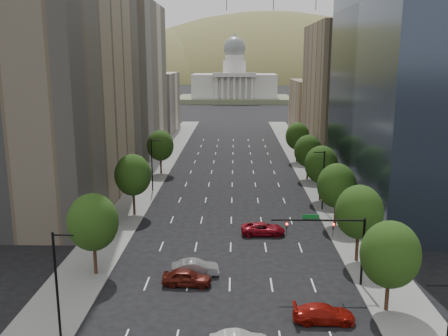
# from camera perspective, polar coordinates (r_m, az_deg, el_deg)

# --- Properties ---
(sidewalk_left) EXTENTS (6.00, 200.00, 0.15)m
(sidewalk_left) POSITION_cam_1_polar(r_m,az_deg,el_deg) (79.90, -10.29, -3.59)
(sidewalk_left) COLOR slate
(sidewalk_left) RESTS_ON ground
(sidewalk_right) EXTENTS (6.00, 200.00, 0.15)m
(sidewalk_right) POSITION_cam_1_polar(r_m,az_deg,el_deg) (79.73, 12.15, -3.70)
(sidewalk_right) COLOR slate
(sidewalk_right) RESTS_ON ground
(midrise_cream_left) EXTENTS (14.00, 30.00, 35.00)m
(midrise_cream_left) POSITION_cam_1_polar(r_m,az_deg,el_deg) (120.97, -11.03, 10.17)
(midrise_cream_left) COLOR beige
(midrise_cream_left) RESTS_ON ground
(filler_left) EXTENTS (14.00, 26.00, 18.00)m
(filler_left) POSITION_cam_1_polar(r_m,az_deg,el_deg) (153.85, -8.31, 7.54)
(filler_left) COLOR beige
(filler_left) RESTS_ON ground
(tower_glass_right) EXTENTS (16.00, 38.00, 60.00)m
(tower_glass_right) POSITION_cam_1_polar(r_m,az_deg,el_deg) (77.94, 21.48, 17.61)
(tower_glass_right) COLOR black
(tower_glass_right) RESTS_ON ground
(parking_tan_right) EXTENTS (14.00, 30.00, 30.00)m
(parking_tan_right) POSITION_cam_1_polar(r_m,az_deg,el_deg) (117.98, 13.46, 8.79)
(parking_tan_right) COLOR #8C7759
(parking_tan_right) RESTS_ON ground
(filler_right) EXTENTS (14.00, 26.00, 16.00)m
(filler_right) POSITION_cam_1_polar(r_m,az_deg,el_deg) (150.85, 10.73, 6.98)
(filler_right) COLOR #8C7759
(filler_right) RESTS_ON ground
(tree_right_0) EXTENTS (5.20, 5.20, 8.39)m
(tree_right_0) POSITION_cam_1_polar(r_m,az_deg,el_deg) (45.52, 18.79, -9.52)
(tree_right_0) COLOR #382316
(tree_right_0) RESTS_ON ground
(tree_right_1) EXTENTS (5.20, 5.20, 8.75)m
(tree_right_1) POSITION_cam_1_polar(r_m,az_deg,el_deg) (55.37, 15.46, -4.97)
(tree_right_1) COLOR #382316
(tree_right_1) RESTS_ON ground
(tree_right_2) EXTENTS (5.20, 5.20, 8.61)m
(tree_right_2) POSITION_cam_1_polar(r_m,az_deg,el_deg) (66.65, 12.99, -2.01)
(tree_right_2) COLOR #382316
(tree_right_2) RESTS_ON ground
(tree_right_3) EXTENTS (5.20, 5.20, 8.89)m
(tree_right_3) POSITION_cam_1_polar(r_m,az_deg,el_deg) (78.06, 11.26, 0.39)
(tree_right_3) COLOR #382316
(tree_right_3) RESTS_ON ground
(tree_right_4) EXTENTS (5.20, 5.20, 8.46)m
(tree_right_4) POSITION_cam_1_polar(r_m,az_deg,el_deg) (91.70, 9.77, 1.96)
(tree_right_4) COLOR #382316
(tree_right_4) RESTS_ON ground
(tree_right_5) EXTENTS (5.20, 5.20, 8.75)m
(tree_right_5) POSITION_cam_1_polar(r_m,az_deg,el_deg) (107.28, 8.55, 3.68)
(tree_right_5) COLOR #382316
(tree_right_5) RESTS_ON ground
(tree_left_0) EXTENTS (5.20, 5.20, 8.75)m
(tree_left_0) POSITION_cam_1_polar(r_m,az_deg,el_deg) (51.93, -15.02, -6.11)
(tree_left_0) COLOR #382316
(tree_left_0) RESTS_ON ground
(tree_left_1) EXTENTS (5.20, 5.20, 8.97)m
(tree_left_1) POSITION_cam_1_polar(r_m,az_deg,el_deg) (70.55, -10.56, -0.80)
(tree_left_1) COLOR #382316
(tree_left_1) RESTS_ON ground
(tree_left_2) EXTENTS (5.20, 5.20, 8.68)m
(tree_left_2) POSITION_cam_1_polar(r_m,az_deg,el_deg) (95.69, -7.42, 2.61)
(tree_left_2) COLOR #382316
(tree_left_2) RESTS_ON ground
(streetlight_rn) EXTENTS (1.70, 0.20, 9.00)m
(streetlight_rn) POSITION_cam_1_polar(r_m,az_deg,el_deg) (73.39, 11.45, -1.22)
(streetlight_rn) COLOR black
(streetlight_rn) RESTS_ON ground
(streetlight_ls) EXTENTS (1.70, 0.20, 9.00)m
(streetlight_ls) POSITION_cam_1_polar(r_m,az_deg,el_deg) (41.50, -18.84, -12.53)
(streetlight_ls) COLOR black
(streetlight_ls) RESTS_ON ground
(streetlight_ln) EXTENTS (1.70, 0.20, 9.00)m
(streetlight_ln) POSITION_cam_1_polar(r_m,az_deg,el_deg) (83.15, -8.35, 0.50)
(streetlight_ln) COLOR black
(streetlight_ln) RESTS_ON ground
(traffic_signal) EXTENTS (9.12, 0.40, 7.38)m
(traffic_signal) POSITION_cam_1_polar(r_m,az_deg,el_deg) (49.23, 13.15, -7.75)
(traffic_signal) COLOR black
(traffic_signal) RESTS_ON ground
(capitol) EXTENTS (60.00, 40.00, 35.20)m
(capitol) POSITION_cam_1_polar(r_m,az_deg,el_deg) (265.23, 1.21, 9.60)
(capitol) COLOR #596647
(capitol) RESTS_ON ground
(foothills) EXTENTS (720.00, 413.00, 263.00)m
(foothills) POSITION_cam_1_polar(r_m,az_deg,el_deg) (618.42, 4.49, 6.91)
(foothills) COLOR olive
(foothills) RESTS_ON ground
(car_red_near) EXTENTS (5.29, 2.17, 1.53)m
(car_red_near) POSITION_cam_1_polar(r_m,az_deg,el_deg) (44.36, 11.54, -16.28)
(car_red_near) COLOR #98120B
(car_red_near) RESTS_ON ground
(car_maroon) EXTENTS (4.98, 2.25, 1.66)m
(car_maroon) POSITION_cam_1_polar(r_m,az_deg,el_deg) (49.85, -4.34, -12.59)
(car_maroon) COLOR #4D130C
(car_maroon) RESTS_ON ground
(car_silver) EXTENTS (5.08, 2.22, 1.62)m
(car_silver) POSITION_cam_1_polar(r_m,az_deg,el_deg) (51.95, -3.37, -11.52)
(car_silver) COLOR #A3A4A9
(car_silver) RESTS_ON ground
(car_red_far) EXTENTS (5.65, 2.69, 1.56)m
(car_red_far) POSITION_cam_1_polar(r_m,az_deg,el_deg) (63.31, 4.56, -7.06)
(car_red_far) COLOR maroon
(car_red_far) RESTS_ON ground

